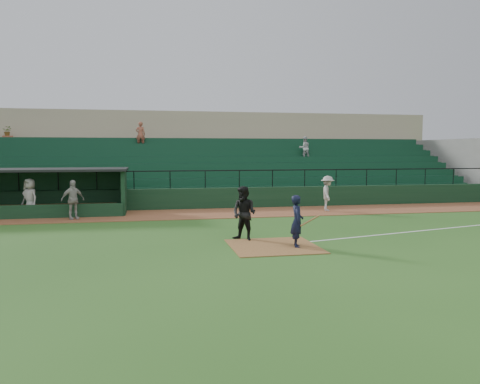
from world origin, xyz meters
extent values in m
plane|color=#28541B|center=(0.00, 0.00, 0.00)|extent=(90.00, 90.00, 0.00)
cube|color=brown|center=(0.00, 8.00, 0.01)|extent=(40.00, 4.00, 0.03)
cube|color=brown|center=(0.00, -1.00, 0.01)|extent=(3.00, 3.00, 0.03)
cube|color=white|center=(8.00, 1.20, 0.01)|extent=(17.49, 4.44, 0.01)
cube|color=black|center=(0.00, 10.20, 0.60)|extent=(36.00, 0.35, 1.20)
cylinder|color=black|center=(0.00, 10.20, 2.20)|extent=(36.00, 0.06, 0.06)
cube|color=slate|center=(0.00, 15.10, 1.80)|extent=(36.00, 9.00, 3.60)
cube|color=#113E26|center=(0.00, 14.60, 2.25)|extent=(34.56, 8.00, 4.05)
cube|color=slate|center=(18.00, 15.15, 2.10)|extent=(0.35, 9.50, 4.20)
cube|color=tan|center=(0.00, 21.60, 3.20)|extent=(38.00, 3.00, 6.40)
cube|color=slate|center=(0.00, 19.60, 3.70)|extent=(36.00, 2.00, 0.20)
cylinder|color=#A55138|center=(-13.92, 19.50, 4.10)|extent=(0.70, 0.70, 0.60)
imported|color=#2D5923|center=(-13.92, 19.50, 4.73)|extent=(0.59, 0.51, 0.66)
imported|color=silver|center=(6.94, 15.90, 3.54)|extent=(0.81, 0.63, 1.67)
imported|color=#A1533B|center=(-4.67, 17.90, 4.50)|extent=(0.66, 0.43, 1.81)
cube|color=black|center=(-9.75, 10.40, 1.15)|extent=(8.50, 0.20, 2.30)
cube|color=black|center=(-5.50, 9.10, 1.15)|extent=(0.20, 2.60, 2.30)
cube|color=black|center=(-9.75, 9.10, 2.36)|extent=(8.90, 3.20, 0.12)
cube|color=olive|center=(-9.75, 10.00, 0.25)|extent=(7.65, 0.40, 0.50)
cube|color=black|center=(-9.75, 7.75, 0.35)|extent=(8.50, 0.12, 0.70)
imported|color=black|center=(0.76, -1.26, 0.91)|extent=(0.55, 0.73, 1.82)
cylinder|color=olive|center=(1.16, -1.46, 0.95)|extent=(0.79, 0.34, 0.35)
imported|color=black|center=(-0.78, 0.33, 1.01)|extent=(1.24, 1.23, 2.02)
imported|color=#A9A49E|center=(5.46, 7.70, 1.00)|extent=(1.10, 1.42, 1.94)
imported|color=#A8A39D|center=(-7.82, 7.09, 0.98)|extent=(1.20, 0.94, 1.91)
imported|color=#A9A59E|center=(-10.00, 8.16, 1.00)|extent=(1.13, 1.08, 1.94)
camera|label=1|loc=(-4.32, -16.58, 3.33)|focal=35.15mm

